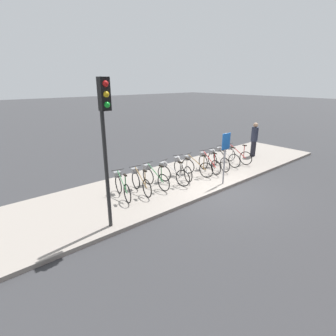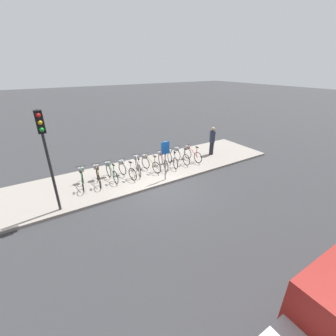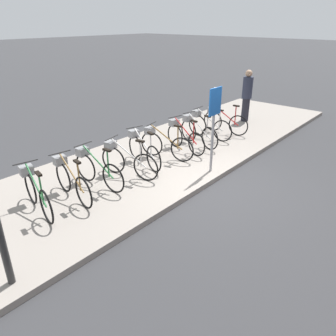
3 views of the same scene
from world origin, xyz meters
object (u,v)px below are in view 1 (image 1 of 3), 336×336
parked_bicycle_4 (182,168)px  traffic_light (105,126)px  parked_bicycle_1 (140,181)px  pedestrian (254,139)px  parked_bicycle_9 (236,154)px  sign_post (225,150)px  parked_bicycle_0 (122,185)px  parked_bicycle_8 (225,156)px  parked_bicycle_3 (171,173)px  parked_bicycle_6 (208,162)px  parked_bicycle_7 (217,160)px  parked_bicycle_2 (154,176)px  parked_bicycle_5 (195,165)px

parked_bicycle_4 → traffic_light: traffic_light is taller
parked_bicycle_1 → pedestrian: size_ratio=0.86×
parked_bicycle_9 → sign_post: sign_post is taller
parked_bicycle_0 → parked_bicycle_8: bearing=-0.5°
parked_bicycle_4 → sign_post: (0.76, -1.53, 0.93)m
parked_bicycle_3 → sign_post: bearing=-42.1°
pedestrian → sign_post: (-4.33, -1.46, 0.42)m
parked_bicycle_8 → parked_bicycle_4: bearing=178.4°
parked_bicycle_6 → pedestrian: (3.68, 0.10, 0.51)m
parked_bicycle_3 → traffic_light: 4.31m
parked_bicycle_6 → parked_bicycle_7: same height
parked_bicycle_1 → parked_bicycle_8: size_ratio=0.99×
parked_bicycle_2 → parked_bicycle_9: size_ratio=1.00×
parked_bicycle_8 → sign_post: (-1.94, -1.45, 0.93)m
parked_bicycle_2 → sign_post: size_ratio=0.77×
parked_bicycle_6 → traffic_light: 6.13m
parked_bicycle_5 → pedestrian: pedestrian is taller
parked_bicycle_5 → parked_bicycle_7: 1.38m
parked_bicycle_3 → traffic_light: (-3.34, -1.39, 2.35)m
parked_bicycle_3 → pedestrian: pedestrian is taller
parked_bicycle_9 → pedestrian: 1.74m
parked_bicycle_4 → parked_bicycle_9: size_ratio=0.97×
parked_bicycle_0 → parked_bicycle_1: size_ratio=0.99×
parked_bicycle_1 → parked_bicycle_5: bearing=-0.7°
pedestrian → traffic_light: 9.46m
parked_bicycle_4 → sign_post: sign_post is taller
parked_bicycle_8 → pedestrian: bearing=0.2°
parked_bicycle_2 → parked_bicycle_0: bearing=179.3°
parked_bicycle_0 → parked_bicycle_2: same height
parked_bicycle_9 → sign_post: bearing=-152.9°
parked_bicycle_5 → parked_bicycle_4: bearing=168.8°
parked_bicycle_1 → parked_bicycle_9: (5.55, -0.08, 0.00)m
sign_post → parked_bicycle_9: bearing=27.1°
sign_post → parked_bicycle_8: bearing=36.9°
parked_bicycle_1 → parked_bicycle_6: 3.54m
sign_post → parked_bicycle_4: bearing=116.5°
pedestrian → parked_bicycle_0: bearing=179.7°
parked_bicycle_5 → pedestrian: size_ratio=0.85×
parked_bicycle_4 → pedestrian: size_ratio=0.84×
parked_bicycle_0 → parked_bicycle_9: 6.26m
parked_bicycle_1 → parked_bicycle_6: (3.54, -0.08, 0.00)m
parked_bicycle_7 → traffic_light: bearing=-167.1°
parked_bicycle_3 → traffic_light: size_ratio=0.39×
parked_bicycle_6 → parked_bicycle_3: bearing=-179.6°
sign_post → parked_bicycle_0: bearing=157.3°
parked_bicycle_0 → parked_bicycle_1: bearing=-5.3°
sign_post → parked_bicycle_5: bearing=95.0°
parked_bicycle_5 → sign_post: sign_post is taller
parked_bicycle_2 → sign_post: (2.22, -1.49, 0.93)m
parked_bicycle_1 → parked_bicycle_9: bearing=-0.8°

